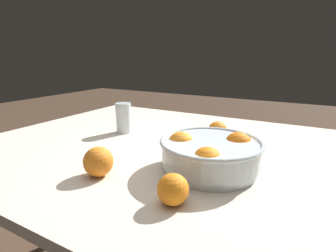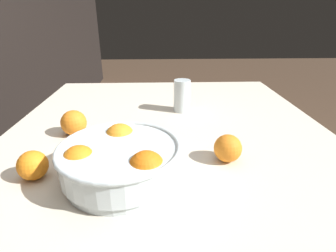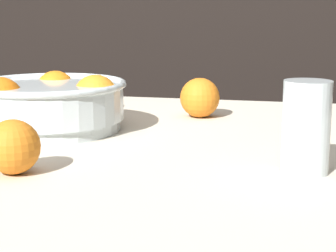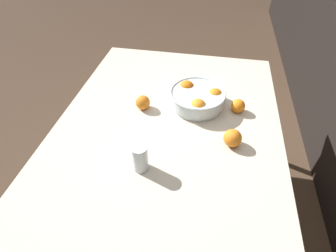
{
  "view_description": "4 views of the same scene",
  "coord_description": "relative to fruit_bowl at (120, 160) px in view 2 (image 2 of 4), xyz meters",
  "views": [
    {
      "loc": [
        -0.41,
        0.79,
        1.09
      ],
      "look_at": [
        0.03,
        0.0,
        0.85
      ],
      "focal_mm": 28.0,
      "sensor_mm": 36.0,
      "label": 1
    },
    {
      "loc": [
        -0.71,
        0.03,
        1.15
      ],
      "look_at": [
        0.02,
        0.0,
        0.82
      ],
      "focal_mm": 28.0,
      "sensor_mm": 36.0,
      "label": 2
    },
    {
      "loc": [
        0.26,
        -0.82,
        0.99
      ],
      "look_at": [
        0.08,
        -0.0,
        0.82
      ],
      "focal_mm": 60.0,
      "sensor_mm": 36.0,
      "label": 3
    },
    {
      "loc": [
        0.93,
        0.17,
        1.64
      ],
      "look_at": [
        0.06,
        0.01,
        0.82
      ],
      "focal_mm": 28.0,
      "sensor_mm": 36.0,
      "label": 4
    }
  ],
  "objects": [
    {
      "name": "dining_table",
      "position": [
        0.17,
        -0.13,
        -0.12
      ],
      "size": [
        1.47,
        1.09,
        0.77
      ],
      "color": "beige",
      "rests_on": "ground_plane"
    },
    {
      "name": "fruit_bowl",
      "position": [
        0.0,
        0.0,
        0.0
      ],
      "size": [
        0.29,
        0.29,
        0.1
      ],
      "color": "silver",
      "rests_on": "dining_table"
    },
    {
      "name": "juice_glass",
      "position": [
        0.46,
        -0.19,
        0.01
      ],
      "size": [
        0.06,
        0.06,
        0.13
      ],
      "color": "#F4A314",
      "rests_on": "dining_table"
    },
    {
      "name": "orange_loose_near_bowl",
      "position": [
        0.25,
        0.18,
        -0.01
      ],
      "size": [
        0.08,
        0.08,
        0.08
      ],
      "primitive_type": "sphere",
      "color": "orange",
      "rests_on": "dining_table"
    },
    {
      "name": "orange_loose_front",
      "position": [
        0.07,
        -0.28,
        -0.01
      ],
      "size": [
        0.07,
        0.07,
        0.07
      ],
      "primitive_type": "sphere",
      "color": "orange",
      "rests_on": "dining_table"
    },
    {
      "name": "orange_loose_aside",
      "position": [
        0.01,
        0.21,
        -0.02
      ],
      "size": [
        0.07,
        0.07,
        0.07
      ],
      "primitive_type": "sphere",
      "color": "orange",
      "rests_on": "dining_table"
    }
  ]
}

